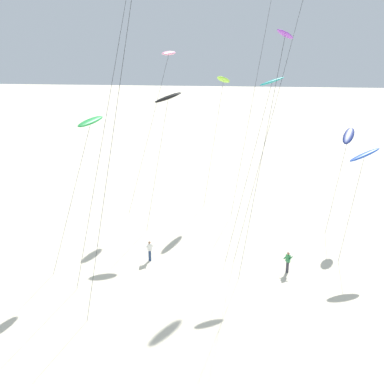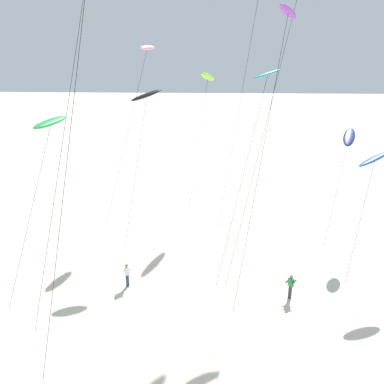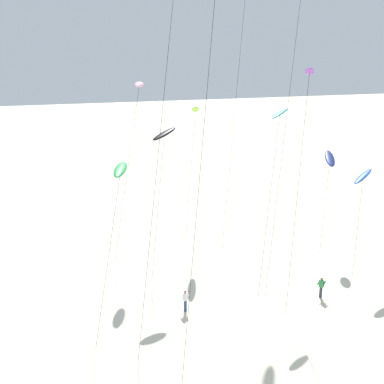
# 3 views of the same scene
# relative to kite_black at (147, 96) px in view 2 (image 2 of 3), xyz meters

# --- Properties ---
(ground_plane) EXTENTS (260.00, 260.00, 0.00)m
(ground_plane) POSITION_rel_kite_black_xyz_m (3.16, -11.13, -11.63)
(ground_plane) COLOR beige
(kite_black) EXTENTS (3.16, 3.62, 12.24)m
(kite_black) POSITION_rel_kite_black_xyz_m (0.00, 0.00, 0.00)
(kite_black) COLOR black
(kite_black) RESTS_ON ground
(kite_green) EXTENTS (3.38, 5.13, 11.20)m
(kite_green) POSITION_rel_kite_black_xyz_m (-4.68, -7.49, -0.82)
(kite_green) COLOR green
(kite_green) RESTS_ON ground
(kite_teal) EXTENTS (4.34, 5.42, 13.87)m
(kite_teal) POSITION_rel_kite_black_xyz_m (8.63, -3.37, 1.64)
(kite_teal) COLOR teal
(kite_teal) RESTS_ON ground
(kite_lime) EXTENTS (2.56, 3.96, 13.28)m
(kite_lime) POSITION_rel_kite_black_xyz_m (4.60, 6.75, 0.93)
(kite_lime) COLOR #8CD833
(kite_lime) RESTS_ON ground
(kite_purple) EXTENTS (3.47, 4.90, 17.34)m
(kite_purple) POSITION_rel_kite_black_xyz_m (9.08, -6.89, 5.06)
(kite_purple) COLOR purple
(kite_purple) RESTS_ON ground
(kite_pink) EXTENTS (4.38, 6.44, 15.44)m
(kite_pink) POSITION_rel_kite_black_xyz_m (-0.84, 6.49, 3.44)
(kite_pink) COLOR pink
(kite_pink) RESTS_ON ground
(kite_navy) EXTENTS (2.58, 3.82, 9.12)m
(kite_navy) POSITION_rel_kite_black_xyz_m (15.87, 0.61, -3.18)
(kite_navy) COLOR navy
(kite_navy) RESTS_ON ground
(kite_blue) EXTENTS (3.13, 3.41, 8.67)m
(kite_blue) POSITION_rel_kite_black_xyz_m (15.97, -4.60, -3.56)
(kite_blue) COLOR blue
(kite_blue) RESTS_ON ground
(kite_flyer_nearest) EXTENTS (0.71, 0.71, 1.67)m
(kite_flyer_nearest) POSITION_rel_kite_black_xyz_m (10.15, -9.02, -10.74)
(kite_flyer_nearest) COLOR #33333D
(kite_flyer_nearest) RESTS_ON ground
(kite_flyer_middle) EXTENTS (0.68, 0.66, 1.67)m
(kite_flyer_middle) POSITION_rel_kite_black_xyz_m (-0.44, -8.16, -10.74)
(kite_flyer_middle) COLOR navy
(kite_flyer_middle) RESTS_ON ground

